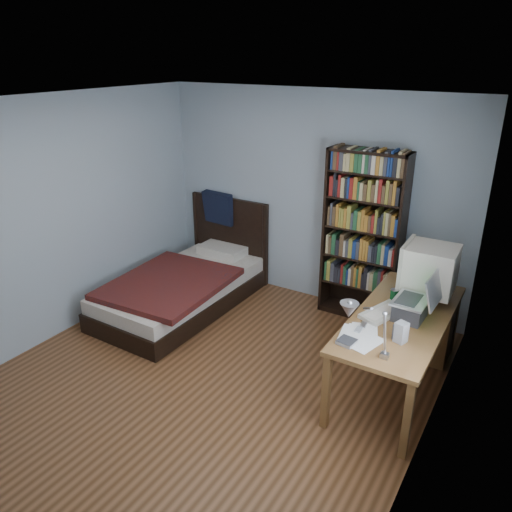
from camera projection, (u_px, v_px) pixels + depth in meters
name	position (u px, v px, depth m)	size (l,w,h in m)	color
room	(206.00, 258.00, 4.20)	(4.20, 4.24, 2.50)	#543218
desk	(413.00, 322.00, 4.85)	(0.75, 1.76, 0.73)	brown
crt_monitor	(428.00, 269.00, 4.53)	(0.47, 0.44, 0.53)	beige
laptop	(413.00, 307.00, 4.25)	(0.36, 0.37, 0.44)	#2D2D30
desk_lamp	(356.00, 315.00, 3.31)	(0.24, 0.54, 0.64)	#99999E
keyboard	(385.00, 312.00, 4.37)	(0.20, 0.50, 0.04)	#B3AC95
speaker	(401.00, 332.00, 3.92)	(0.09, 0.09, 0.17)	gray
soda_can	(394.00, 296.00, 4.54)	(0.07, 0.07, 0.13)	#073513
mouse	(407.00, 302.00, 4.54)	(0.06, 0.11, 0.04)	silver
phone_silver	(363.00, 325.00, 4.18)	(0.05, 0.09, 0.02)	#AFAFB3
phone_grey	(359.00, 330.00, 4.10)	(0.05, 0.10, 0.02)	gray
external_drive	(347.00, 342.00, 3.93)	(0.13, 0.13, 0.03)	gray
bookshelf	(363.00, 237.00, 5.50)	(0.86, 0.30, 1.92)	black
bed	(187.00, 284.00, 6.03)	(1.23, 2.21, 1.16)	black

